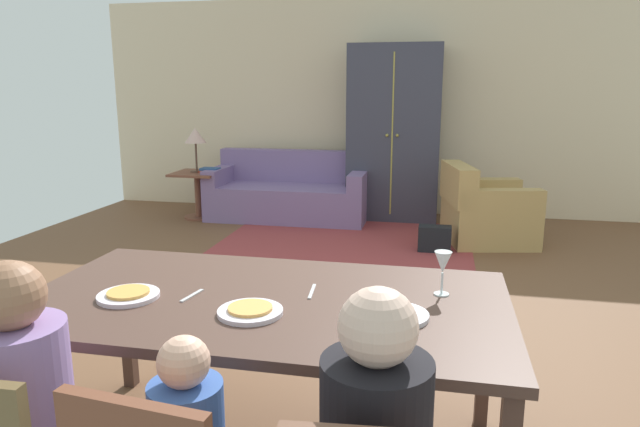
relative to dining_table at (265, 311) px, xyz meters
The scene contains 20 objects.
ground_plane 2.01m from the dining_table, 91.00° to the left, with size 7.50×6.70×0.02m, color brown.
back_wall 5.33m from the dining_table, 90.36° to the left, with size 7.50×0.10×2.70m, color beige.
dining_table is the anchor object (origin of this frame).
plate_near_man 0.56m from the dining_table, 167.54° to the right, with size 0.25×0.25×0.02m, color silver.
pizza_near_man 0.56m from the dining_table, 167.54° to the right, with size 0.17×0.17×0.01m, color gold.
plate_near_child 0.19m from the dining_table, 90.00° to the right, with size 0.25×0.25×0.02m, color silver.
pizza_near_child 0.20m from the dining_table, 90.00° to the right, with size 0.17×0.17×0.01m, color #E5A24E.
plate_near_woman 0.56m from the dining_table, 10.43° to the right, with size 0.25×0.25×0.02m, color silver.
wine_glass 0.76m from the dining_table, 14.21° to the left, with size 0.07×0.07×0.19m.
fork 0.31m from the dining_table, behind, with size 0.02×0.15×0.01m, color silver.
knife 0.21m from the dining_table, 29.37° to the left, with size 0.01×0.17×0.01m, color silver.
area_rug 3.84m from the dining_table, 93.94° to the left, with size 2.60×1.80×0.01m, color #923638.
couch 4.78m from the dining_table, 103.72° to the left, with size 1.94×0.86×0.82m.
armchair 4.14m from the dining_table, 73.60° to the left, with size 1.02×1.01×0.82m.
armoire 4.91m from the dining_table, 88.54° to the left, with size 1.10×0.59×2.10m.
side_table 4.92m from the dining_table, 117.10° to the left, with size 0.56×0.56×0.58m.
table_lamp 4.91m from the dining_table, 117.10° to the left, with size 0.26×0.26×0.54m.
book_lower 4.84m from the dining_table, 115.45° to the left, with size 0.22×0.16×0.03m, color maroon.
book_upper 4.84m from the dining_table, 115.26° to the left, with size 0.22×0.16×0.03m, color #284C80.
handbag 3.58m from the dining_table, 79.11° to the left, with size 0.32×0.16×0.26m, color black.
Camera 1 is at (0.71, -3.24, 1.60)m, focal length 31.96 mm.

